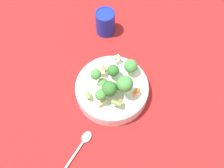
% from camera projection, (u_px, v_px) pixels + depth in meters
% --- Properties ---
extents(ground_plane, '(3.00, 3.00, 0.00)m').
position_uv_depth(ground_plane, '(112.00, 93.00, 0.83)').
color(ground_plane, maroon).
extents(bowl, '(0.22, 0.22, 0.05)m').
position_uv_depth(bowl, '(112.00, 89.00, 0.80)').
color(bowl, white).
rests_on(bowl, ground_plane).
extents(pasta_salad, '(0.14, 0.18, 0.08)m').
position_uv_depth(pasta_salad, '(116.00, 82.00, 0.75)').
color(pasta_salad, '#8CB766').
rests_on(pasta_salad, bowl).
extents(cup, '(0.07, 0.07, 0.09)m').
position_uv_depth(cup, '(105.00, 22.00, 0.91)').
color(cup, '#192DAD').
rests_on(cup, ground_plane).
extents(spoon, '(0.03, 0.15, 0.01)m').
position_uv_depth(spoon, '(81.00, 145.00, 0.74)').
color(spoon, silver).
rests_on(spoon, ground_plane).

